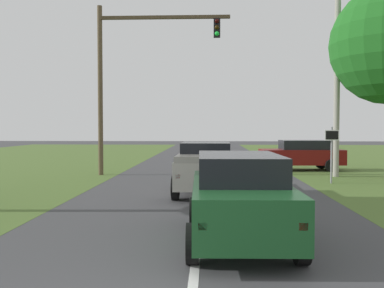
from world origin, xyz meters
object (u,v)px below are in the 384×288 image
object	(u,v)px
keep_moving_sign	(332,147)
crossing_suv_far	(302,154)
red_suv_near	(239,196)
pickup_truck_lead	(206,167)
traffic_light	(131,66)
utility_pole_right	(337,80)

from	to	relation	value
keep_moving_sign	crossing_suv_far	size ratio (longest dim) A/B	0.53
keep_moving_sign	red_suv_near	bearing A→B (deg)	-115.74
red_suv_near	pickup_truck_lead	world-z (taller)	pickup_truck_lead
red_suv_near	keep_moving_sign	size ratio (longest dim) A/B	1.87
red_suv_near	keep_moving_sign	xyz separation A→B (m)	(4.57, 9.48, 0.57)
traffic_light	utility_pole_right	size ratio (longest dim) A/B	0.90
red_suv_near	crossing_suv_far	world-z (taller)	red_suv_near
keep_moving_sign	utility_pole_right	distance (m)	4.14
pickup_truck_lead	utility_pole_right	distance (m)	9.14
pickup_truck_lead	keep_moving_sign	distance (m)	6.13
keep_moving_sign	pickup_truck_lead	bearing A→B (deg)	-150.46
pickup_truck_lead	crossing_suv_far	bearing A→B (deg)	58.46
pickup_truck_lead	keep_moving_sign	world-z (taller)	keep_moving_sign
traffic_light	keep_moving_sign	xyz separation A→B (m)	(9.07, -2.86, -3.89)
pickup_truck_lead	traffic_light	size ratio (longest dim) A/B	0.59
pickup_truck_lead	utility_pole_right	size ratio (longest dim) A/B	0.53
pickup_truck_lead	keep_moving_sign	bearing A→B (deg)	29.54
crossing_suv_far	traffic_light	bearing A→B (deg)	-163.25
red_suv_near	utility_pole_right	size ratio (longest dim) A/B	0.48
red_suv_near	keep_moving_sign	bearing A→B (deg)	64.26
red_suv_near	pickup_truck_lead	xyz separation A→B (m)	(-0.74, 6.47, -0.00)
pickup_truck_lead	utility_pole_right	bearing A→B (deg)	41.65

